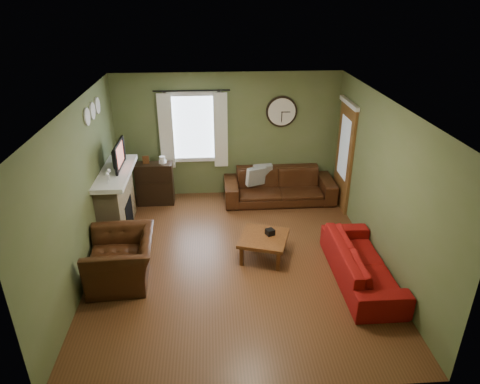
{
  "coord_description": "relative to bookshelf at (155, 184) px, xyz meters",
  "views": [
    {
      "loc": [
        -0.34,
        -5.91,
        4.07
      ],
      "look_at": [
        0.1,
        0.4,
        1.05
      ],
      "focal_mm": 32.0,
      "sensor_mm": 36.0,
      "label": 1
    }
  ],
  "objects": [
    {
      "name": "wall_clock",
      "position": [
        2.63,
        0.36,
        1.36
      ],
      "size": [
        0.64,
        0.06,
        0.64
      ],
      "primitive_type": null,
      "color": "white",
      "rests_on": "wall_back"
    },
    {
      "name": "pillow_left",
      "position": [
        2.23,
        0.14,
        0.11
      ],
      "size": [
        0.41,
        0.17,
        0.4
      ],
      "primitive_type": "cube",
      "rotation": [
        0.0,
        0.0,
        0.12
      ],
      "color": "gray",
      "rests_on": "sofa_brown"
    },
    {
      "name": "pillow_right",
      "position": [
        2.08,
        -0.01,
        0.11
      ],
      "size": [
        0.41,
        0.26,
        0.4
      ],
      "primitive_type": "cube",
      "rotation": [
        0.0,
        0.0,
        0.38
      ],
      "color": "gray",
      "rests_on": "sofa_brown"
    },
    {
      "name": "door",
      "position": [
        3.8,
        -0.34,
        0.61
      ],
      "size": [
        0.05,
        0.9,
        2.1
      ],
      "primitive_type": "cube",
      "color": "brown",
      "rests_on": "floor"
    },
    {
      "name": "sofa_red",
      "position": [
        3.41,
        -2.83,
        -0.15
      ],
      "size": [
        0.78,
        2.0,
        0.58
      ],
      "primitive_type": "imported",
      "rotation": [
        0.0,
        0.0,
        1.57
      ],
      "color": "maroon",
      "rests_on": "floor"
    },
    {
      "name": "curtain_rod",
      "position": [
        0.83,
        0.29,
        1.83
      ],
      "size": [
        0.03,
        0.03,
        1.5
      ],
      "primitive_type": "cylinder",
      "color": "black",
      "rests_on": "wall_back"
    },
    {
      "name": "bookshelf",
      "position": [
        0.0,
        0.0,
        0.0
      ],
      "size": [
        0.75,
        0.32,
        0.89
      ],
      "primitive_type": null,
      "color": "black",
      "rests_on": "floor"
    },
    {
      "name": "medallion_mid",
      "position": [
        -0.75,
        -1.04,
        1.81
      ],
      "size": [
        0.28,
        0.28,
        0.03
      ],
      "primitive_type": "cylinder",
      "color": "white",
      "rests_on": "wall_left"
    },
    {
      "name": "curtain_right",
      "position": [
        1.38,
        0.29,
        1.01
      ],
      "size": [
        0.28,
        0.04,
        1.55
      ],
      "primitive_type": "cube",
      "color": "silver",
      "rests_on": "wall_back"
    },
    {
      "name": "firebox",
      "position": [
        -0.38,
        -1.04,
        -0.14
      ],
      "size": [
        0.04,
        0.6,
        0.55
      ],
      "primitive_type": "cube",
      "color": "black",
      "rests_on": "fireplace"
    },
    {
      "name": "wine_glass_a",
      "position": [
        -0.52,
        -1.59,
        0.84
      ],
      "size": [
        0.07,
        0.07,
        0.2
      ],
      "primitive_type": null,
      "color": "white",
      "rests_on": "mantel"
    },
    {
      "name": "medallion_left",
      "position": [
        -0.75,
        -1.39,
        1.81
      ],
      "size": [
        0.28,
        0.28,
        0.03
      ],
      "primitive_type": "cylinder",
      "color": "white",
      "rests_on": "wall_left"
    },
    {
      "name": "mantel",
      "position": [
        -0.54,
        -1.04,
        0.7
      ],
      "size": [
        0.58,
        1.6,
        0.08
      ],
      "primitive_type": "cube",
      "color": "white",
      "rests_on": "fireplace"
    },
    {
      "name": "tv_screen",
      "position": [
        -0.44,
        -0.89,
        0.97
      ],
      "size": [
        0.02,
        0.62,
        0.36
      ],
      "primitive_type": "cube",
      "color": "#994C3F",
      "rests_on": "mantel"
    },
    {
      "name": "floor",
      "position": [
        1.53,
        -2.19,
        -0.44
      ],
      "size": [
        4.6,
        5.2,
        0.0
      ],
      "primitive_type": "cube",
      "color": "#5A341B",
      "rests_on": "ground"
    },
    {
      "name": "wine_glass_b",
      "position": [
        -0.52,
        -1.47,
        0.84
      ],
      "size": [
        0.07,
        0.07,
        0.21
      ],
      "primitive_type": null,
      "color": "white",
      "rests_on": "mantel"
    },
    {
      "name": "book",
      "position": [
        0.11,
        0.06,
        0.52
      ],
      "size": [
        0.17,
        0.22,
        0.02
      ],
      "primitive_type": "imported",
      "rotation": [
        0.0,
        0.0,
        0.09
      ],
      "color": "#5A3015",
      "rests_on": "bookshelf"
    },
    {
      "name": "window_pane",
      "position": [
        0.83,
        0.39,
        1.06
      ],
      "size": [
        1.0,
        0.02,
        1.3
      ],
      "primitive_type": null,
      "color": "silver",
      "rests_on": "wall_back"
    },
    {
      "name": "armchair",
      "position": [
        -0.23,
        -2.58,
        -0.08
      ],
      "size": [
        1.05,
        1.19,
        0.73
      ],
      "primitive_type": "imported",
      "rotation": [
        0.0,
        0.0,
        -1.51
      ],
      "color": "#361B0C",
      "rests_on": "floor"
    },
    {
      "name": "fireplace",
      "position": [
        -0.57,
        -1.04,
        0.11
      ],
      "size": [
        0.4,
        1.4,
        1.1
      ],
      "primitive_type": "cube",
      "color": "tan",
      "rests_on": "floor"
    },
    {
      "name": "medallion_right",
      "position": [
        -0.75,
        -0.69,
        1.81
      ],
      "size": [
        0.28,
        0.28,
        0.03
      ],
      "primitive_type": "cylinder",
      "color": "white",
      "rests_on": "wall_left"
    },
    {
      "name": "sofa_brown",
      "position": [
        2.57,
        -0.05,
        -0.11
      ],
      "size": [
        2.28,
        0.89,
        0.67
      ],
      "primitive_type": "imported",
      "color": "#361B0C",
      "rests_on": "floor"
    },
    {
      "name": "tv",
      "position": [
        -0.52,
        -0.89,
        0.91
      ],
      "size": [
        0.08,
        0.6,
        0.35
      ],
      "primitive_type": "imported",
      "rotation": [
        0.0,
        0.0,
        1.57
      ],
      "color": "black",
      "rests_on": "mantel"
    },
    {
      "name": "wall_front",
      "position": [
        1.53,
        -4.79,
        0.86
      ],
      "size": [
        4.6,
        0.0,
        2.6
      ],
      "primitive_type": "cube",
      "color": "#58663A",
      "rests_on": "ground"
    },
    {
      "name": "wall_back",
      "position": [
        1.53,
        0.41,
        0.86
      ],
      "size": [
        4.6,
        0.0,
        2.6
      ],
      "primitive_type": "cube",
      "color": "#58663A",
      "rests_on": "ground"
    },
    {
      "name": "ceiling",
      "position": [
        1.53,
        -2.19,
        2.16
      ],
      "size": [
        4.6,
        5.2,
        0.0
      ],
      "primitive_type": "cube",
      "color": "white",
      "rests_on": "ground"
    },
    {
      "name": "wall_left",
      "position": [
        -0.77,
        -2.19,
        0.86
      ],
      "size": [
        0.0,
        5.2,
        2.6
      ],
      "primitive_type": "cube",
      "color": "#58663A",
      "rests_on": "ground"
    },
    {
      "name": "coffee_table",
      "position": [
        1.99,
        -2.15,
        -0.24
      ],
      "size": [
        0.94,
        0.94,
        0.4
      ],
      "primitive_type": null,
      "rotation": [
        0.0,
        0.0,
        -0.31
      ],
      "color": "#5A3015",
      "rests_on": "floor"
    },
    {
      "name": "tissue_box",
      "position": [
        2.1,
        -2.08,
        -0.04
      ],
      "size": [
        0.17,
        0.17,
        0.1
      ],
      "primitive_type": "cube",
      "rotation": [
        0.0,
        0.0,
        0.4
      ],
      "color": "black",
      "rests_on": "coffee_table"
    },
    {
      "name": "curtain_left",
      "position": [
        0.28,
        0.29,
        1.01
      ],
      "size": [
        0.28,
        0.04,
        1.55
      ],
      "primitive_type": "cube",
      "color": "silver",
      "rests_on": "wall_back"
    },
    {
      "name": "wall_right",
      "position": [
        3.83,
        -2.19,
        0.86
      ],
      "size": [
        0.0,
        5.2,
        2.6
      ],
      "primitive_type": "cube",
      "color": "#58663A",
      "rests_on": "ground"
    }
  ]
}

